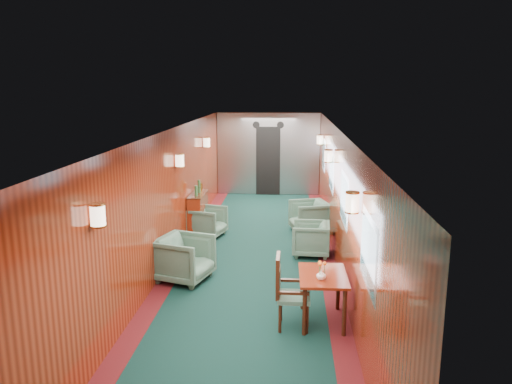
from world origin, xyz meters
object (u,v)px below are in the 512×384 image
Objects in this scene: dining_table at (323,282)px; armchair_left_far at (208,222)px; side_chair at (287,289)px; credenza at (198,213)px; armchair_right_far at (309,217)px; armchair_left_near at (184,259)px; armchair_right_near at (311,239)px.

dining_table is 4.41m from armchair_left_far.
dining_table is at bearing 20.99° from side_chair.
armchair_left_far is at bearing -43.00° from credenza.
credenza is 1.66× the size of armchair_left_far.
dining_table is at bearing -134.55° from armchair_left_far.
side_chair is 4.66m from credenza.
credenza is 1.51× the size of armchair_right_far.
armchair_right_far is at bearing 5.10° from credenza.
side_chair is 1.43× the size of armchair_left_far.
side_chair is 1.21× the size of armchair_left_near.
armchair_right_near is (2.40, -1.30, -0.13)m from credenza.
armchair_right_far is (-0.04, 4.26, -0.22)m from dining_table.
side_chair is 1.43× the size of armchair_right_near.
armchair_left_far is 1.00× the size of armchair_right_near.
side_chair is (-0.48, -0.18, -0.03)m from dining_table.
dining_table is 1.31× the size of armchair_right_near.
side_chair is 2.96m from armchair_right_near.
armchair_left_far is at bearing 113.93° from side_chair.
dining_table is 1.19× the size of armchair_right_far.
armchair_right_far reaches higher than dining_table.
armchair_left_near is at bearing 147.91° from dining_table.
armchair_right_near is at bearing -101.05° from armchair_left_far.
armchair_left_near is (-1.70, 1.51, -0.17)m from side_chair.
armchair_left_near reaches higher than armchair_left_far.
dining_table is at bearing -16.48° from armchair_right_far.
armchair_right_far is (0.02, 1.52, 0.03)m from armchair_right_near.
credenza is 2.73m from armchair_right_near.
dining_table is 0.92× the size of side_chair.
side_chair is 2.28m from armchair_left_near.
dining_table is at bearing 4.79° from armchair_right_near.
credenza is 2.73m from armchair_left_near.
armchair_right_far is at bearing 84.86° from side_chair.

